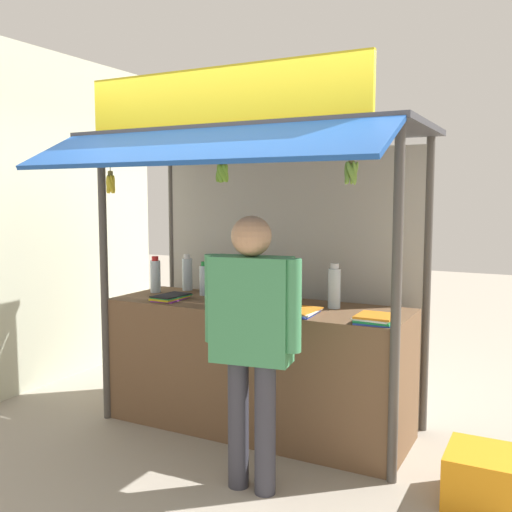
{
  "coord_description": "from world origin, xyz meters",
  "views": [
    {
      "loc": [
        1.92,
        -3.7,
        1.71
      ],
      "look_at": [
        0.0,
        0.0,
        1.28
      ],
      "focal_mm": 40.82,
      "sensor_mm": 36.0,
      "label": 1
    }
  ],
  "objects_px": {
    "water_bottle_center": "(155,276)",
    "water_bottle_mid_left": "(224,278)",
    "water_bottle_back_right": "(204,280)",
    "magazine_stack_mid_right": "(376,319)",
    "banana_bunch_leftmost": "(351,172)",
    "banana_bunch_rightmost": "(111,183)",
    "water_bottle_far_left": "(187,273)",
    "water_bottle_front_left": "(238,282)",
    "banana_bunch_inner_left": "(222,173)",
    "plastic_crate": "(486,478)",
    "water_bottle_front_right": "(334,287)",
    "magazine_stack_rear_center": "(171,297)",
    "vendor_person": "(251,328)",
    "magazine_stack_left": "(300,312)"
  },
  "relations": [
    {
      "from": "banana_bunch_leftmost",
      "to": "plastic_crate",
      "type": "height_order",
      "value": "banana_bunch_leftmost"
    },
    {
      "from": "water_bottle_back_right",
      "to": "banana_bunch_inner_left",
      "type": "height_order",
      "value": "banana_bunch_inner_left"
    },
    {
      "from": "water_bottle_center",
      "to": "water_bottle_mid_left",
      "type": "bearing_deg",
      "value": 5.72
    },
    {
      "from": "vendor_person",
      "to": "plastic_crate",
      "type": "height_order",
      "value": "vendor_person"
    },
    {
      "from": "magazine_stack_mid_right",
      "to": "plastic_crate",
      "type": "xyz_separation_m",
      "value": [
        0.69,
        -0.15,
        -0.8
      ]
    },
    {
      "from": "water_bottle_far_left",
      "to": "banana_bunch_leftmost",
      "type": "height_order",
      "value": "banana_bunch_leftmost"
    },
    {
      "from": "magazine_stack_left",
      "to": "plastic_crate",
      "type": "height_order",
      "value": "magazine_stack_left"
    },
    {
      "from": "water_bottle_center",
      "to": "banana_bunch_leftmost",
      "type": "distance_m",
      "value": 2.05
    },
    {
      "from": "water_bottle_back_right",
      "to": "water_bottle_center",
      "type": "bearing_deg",
      "value": -170.88
    },
    {
      "from": "water_bottle_front_left",
      "to": "banana_bunch_rightmost",
      "type": "relative_size",
      "value": 0.97
    },
    {
      "from": "water_bottle_center",
      "to": "magazine_stack_left",
      "type": "bearing_deg",
      "value": -11.2
    },
    {
      "from": "banana_bunch_rightmost",
      "to": "vendor_person",
      "type": "relative_size",
      "value": 0.19
    },
    {
      "from": "water_bottle_front_left",
      "to": "water_bottle_front_right",
      "type": "distance_m",
      "value": 0.75
    },
    {
      "from": "magazine_stack_rear_center",
      "to": "plastic_crate",
      "type": "xyz_separation_m",
      "value": [
        2.29,
        -0.23,
        -0.8
      ]
    },
    {
      "from": "magazine_stack_mid_right",
      "to": "plastic_crate",
      "type": "distance_m",
      "value": 1.07
    },
    {
      "from": "banana_bunch_rightmost",
      "to": "plastic_crate",
      "type": "xyz_separation_m",
      "value": [
        2.57,
        0.09,
        -1.65
      ]
    },
    {
      "from": "water_bottle_far_left",
      "to": "magazine_stack_left",
      "type": "height_order",
      "value": "water_bottle_far_left"
    },
    {
      "from": "water_bottle_far_left",
      "to": "magazine_stack_left",
      "type": "distance_m",
      "value": 1.32
    },
    {
      "from": "banana_bunch_rightmost",
      "to": "vendor_person",
      "type": "height_order",
      "value": "banana_bunch_rightmost"
    },
    {
      "from": "water_bottle_mid_left",
      "to": "magazine_stack_left",
      "type": "relative_size",
      "value": 0.99
    },
    {
      "from": "magazine_stack_rear_center",
      "to": "magazine_stack_left",
      "type": "xyz_separation_m",
      "value": [
        1.09,
        -0.06,
        -0.0
      ]
    },
    {
      "from": "vendor_person",
      "to": "banana_bunch_leftmost",
      "type": "bearing_deg",
      "value": -149.18
    },
    {
      "from": "water_bottle_mid_left",
      "to": "water_bottle_far_left",
      "type": "height_order",
      "value": "water_bottle_mid_left"
    },
    {
      "from": "water_bottle_front_left",
      "to": "water_bottle_far_left",
      "type": "distance_m",
      "value": 0.65
    },
    {
      "from": "water_bottle_far_left",
      "to": "water_bottle_mid_left",
      "type": "bearing_deg",
      "value": -18.79
    },
    {
      "from": "water_bottle_center",
      "to": "vendor_person",
      "type": "height_order",
      "value": "vendor_person"
    },
    {
      "from": "water_bottle_back_right",
      "to": "magazine_stack_mid_right",
      "type": "height_order",
      "value": "water_bottle_back_right"
    },
    {
      "from": "water_bottle_center",
      "to": "plastic_crate",
      "type": "height_order",
      "value": "water_bottle_center"
    },
    {
      "from": "magazine_stack_left",
      "to": "banana_bunch_leftmost",
      "type": "height_order",
      "value": "banana_bunch_leftmost"
    },
    {
      "from": "water_bottle_center",
      "to": "magazine_stack_left",
      "type": "relative_size",
      "value": 0.93
    },
    {
      "from": "banana_bunch_rightmost",
      "to": "water_bottle_far_left",
      "type": "bearing_deg",
      "value": 79.23
    },
    {
      "from": "water_bottle_far_left",
      "to": "banana_bunch_inner_left",
      "type": "bearing_deg",
      "value": -43.41
    },
    {
      "from": "banana_bunch_leftmost",
      "to": "water_bottle_center",
      "type": "bearing_deg",
      "value": 163.59
    },
    {
      "from": "water_bottle_mid_left",
      "to": "water_bottle_front_left",
      "type": "bearing_deg",
      "value": -22.94
    },
    {
      "from": "banana_bunch_leftmost",
      "to": "banana_bunch_rightmost",
      "type": "bearing_deg",
      "value": -179.98
    },
    {
      "from": "water_bottle_center",
      "to": "banana_bunch_inner_left",
      "type": "bearing_deg",
      "value": -29.22
    },
    {
      "from": "water_bottle_far_left",
      "to": "magazine_stack_left",
      "type": "bearing_deg",
      "value": -21.67
    },
    {
      "from": "water_bottle_far_left",
      "to": "vendor_person",
      "type": "height_order",
      "value": "vendor_person"
    },
    {
      "from": "water_bottle_center",
      "to": "water_bottle_front_left",
      "type": "distance_m",
      "value": 0.77
    },
    {
      "from": "water_bottle_far_left",
      "to": "banana_bunch_leftmost",
      "type": "relative_size",
      "value": 1.17
    },
    {
      "from": "water_bottle_front_left",
      "to": "banana_bunch_inner_left",
      "type": "height_order",
      "value": "banana_bunch_inner_left"
    },
    {
      "from": "water_bottle_front_left",
      "to": "vendor_person",
      "type": "xyz_separation_m",
      "value": [
        0.59,
        -0.9,
        -0.1
      ]
    },
    {
      "from": "water_bottle_back_right",
      "to": "magazine_stack_mid_right",
      "type": "relative_size",
      "value": 1.01
    },
    {
      "from": "water_bottle_back_right",
      "to": "magazine_stack_mid_right",
      "type": "distance_m",
      "value": 1.53
    },
    {
      "from": "magazine_stack_mid_right",
      "to": "water_bottle_front_left",
      "type": "bearing_deg",
      "value": 166.13
    },
    {
      "from": "water_bottle_mid_left",
      "to": "water_bottle_back_right",
      "type": "bearing_deg",
      "value": 177.74
    },
    {
      "from": "water_bottle_front_right",
      "to": "vendor_person",
      "type": "relative_size",
      "value": 0.2
    },
    {
      "from": "water_bottle_back_right",
      "to": "magazine_stack_rear_center",
      "type": "xyz_separation_m",
      "value": [
        -0.12,
        -0.28,
        -0.11
      ]
    },
    {
      "from": "water_bottle_back_right",
      "to": "plastic_crate",
      "type": "height_order",
      "value": "water_bottle_back_right"
    },
    {
      "from": "water_bottle_front_right",
      "to": "banana_bunch_rightmost",
      "type": "height_order",
      "value": "banana_bunch_rightmost"
    }
  ]
}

